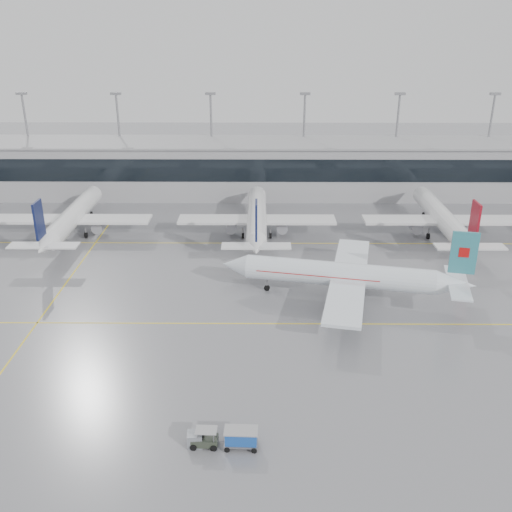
{
  "coord_description": "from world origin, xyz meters",
  "views": [
    {
      "loc": [
        0.57,
        -68.29,
        38.84
      ],
      "look_at": [
        0.0,
        12.0,
        5.0
      ],
      "focal_mm": 40.0,
      "sensor_mm": 36.0,
      "label": 1
    }
  ],
  "objects_px": {
    "baggage_cart": "(241,437)",
    "gse_unit": "(195,439)",
    "air_canada_jet": "(347,275)",
    "baggage_tug": "(204,440)"
  },
  "relations": [
    {
      "from": "baggage_tug",
      "to": "air_canada_jet",
      "type": "bearing_deg",
      "value": 62.26
    },
    {
      "from": "baggage_cart",
      "to": "baggage_tug",
      "type": "bearing_deg",
      "value": 180.0
    },
    {
      "from": "baggage_tug",
      "to": "baggage_cart",
      "type": "height_order",
      "value": "baggage_cart"
    },
    {
      "from": "air_canada_jet",
      "to": "baggage_tug",
      "type": "height_order",
      "value": "air_canada_jet"
    },
    {
      "from": "air_canada_jet",
      "to": "baggage_cart",
      "type": "xyz_separation_m",
      "value": [
        -14.65,
        -31.95,
        -2.56
      ]
    },
    {
      "from": "air_canada_jet",
      "to": "baggage_cart",
      "type": "height_order",
      "value": "air_canada_jet"
    },
    {
      "from": "baggage_cart",
      "to": "gse_unit",
      "type": "xyz_separation_m",
      "value": [
        -4.52,
        0.16,
        -0.45
      ]
    },
    {
      "from": "baggage_cart",
      "to": "gse_unit",
      "type": "relative_size",
      "value": 2.28
    },
    {
      "from": "gse_unit",
      "to": "baggage_tug",
      "type": "bearing_deg",
      "value": -5.43
    },
    {
      "from": "gse_unit",
      "to": "baggage_cart",
      "type": "bearing_deg",
      "value": -5.5
    }
  ]
}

